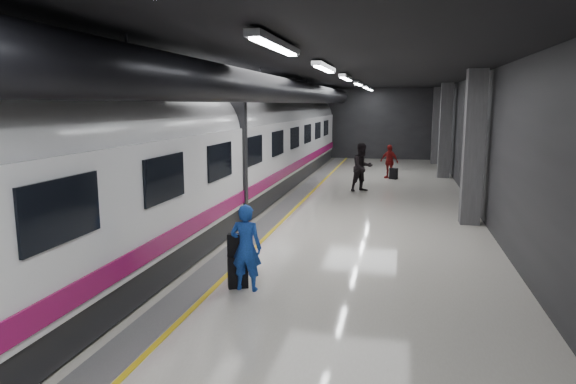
# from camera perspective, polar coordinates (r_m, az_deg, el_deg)

# --- Properties ---
(ground) EXTENTS (40.00, 40.00, 0.00)m
(ground) POSITION_cam_1_polar(r_m,az_deg,el_deg) (14.38, 2.08, -4.40)
(ground) COLOR silver
(ground) RESTS_ON ground
(platform_hall) EXTENTS (10.02, 40.02, 4.51)m
(platform_hall) POSITION_cam_1_polar(r_m,az_deg,el_deg) (14.93, 1.73, 9.84)
(platform_hall) COLOR black
(platform_hall) RESTS_ON ground
(train) EXTENTS (3.05, 38.00, 4.05)m
(train) POSITION_cam_1_polar(r_m,az_deg,el_deg) (14.93, -10.25, 4.05)
(train) COLOR black
(train) RESTS_ON ground
(traveler_main) EXTENTS (0.62, 0.42, 1.67)m
(traveler_main) POSITION_cam_1_polar(r_m,az_deg,el_deg) (9.78, -4.69, -6.18)
(traveler_main) COLOR blue
(traveler_main) RESTS_ON ground
(suitcase_main) EXTENTS (0.45, 0.37, 0.62)m
(suitcase_main) POSITION_cam_1_polar(r_m,az_deg,el_deg) (10.09, -5.60, -8.79)
(suitcase_main) COLOR black
(suitcase_main) RESTS_ON ground
(shoulder_bag) EXTENTS (0.35, 0.23, 0.43)m
(shoulder_bag) POSITION_cam_1_polar(r_m,az_deg,el_deg) (9.95, -5.78, -5.86)
(shoulder_bag) COLOR black
(shoulder_bag) RESTS_ON suitcase_main
(traveler_far_a) EXTENTS (1.21, 1.18, 1.96)m
(traveler_far_a) POSITION_cam_1_polar(r_m,az_deg,el_deg) (21.00, 8.25, 2.73)
(traveler_far_a) COLOR black
(traveler_far_a) RESTS_ON ground
(traveler_far_b) EXTENTS (1.01, 0.81, 1.61)m
(traveler_far_b) POSITION_cam_1_polar(r_m,az_deg,el_deg) (25.00, 11.17, 3.35)
(traveler_far_b) COLOR maroon
(traveler_far_b) RESTS_ON ground
(suitcase_far) EXTENTS (0.42, 0.35, 0.52)m
(suitcase_far) POSITION_cam_1_polar(r_m,az_deg,el_deg) (24.79, 11.64, 2.01)
(suitcase_far) COLOR black
(suitcase_far) RESTS_ON ground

